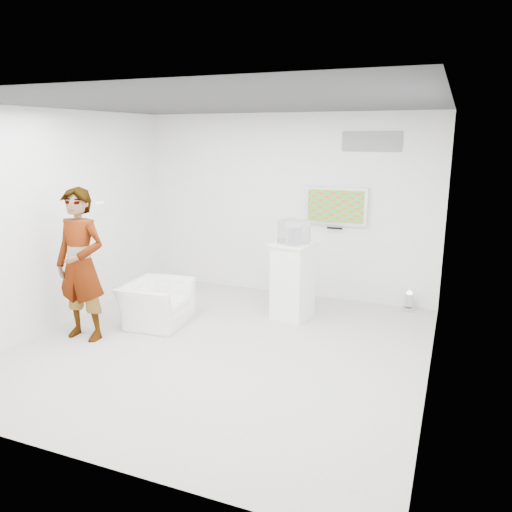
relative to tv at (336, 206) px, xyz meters
name	(u,v)px	position (x,y,z in m)	size (l,w,h in m)	color
room	(220,233)	(-0.85, -2.45, -0.05)	(5.01, 5.01, 3.00)	beige
tv	(336,206)	(0.00, 0.00, 0.00)	(1.00, 0.08, 0.60)	silver
logo_decal	(372,142)	(0.50, 0.04, 1.00)	(0.90, 0.02, 0.30)	slate
person	(81,265)	(-2.69, -2.83, -0.55)	(0.73, 0.48, 2.01)	white
armchair	(157,303)	(-2.08, -2.04, -1.25)	(0.94, 0.82, 0.61)	white
pedestal	(293,281)	(-0.35, -1.08, -0.98)	(0.55, 0.55, 1.13)	white
floor_uplight	(409,301)	(1.22, -0.13, -1.40)	(0.20, 0.20, 0.31)	silver
vitrine	(294,232)	(-0.35, -1.08, -0.25)	(0.33, 0.33, 0.33)	white
console	(294,235)	(-0.35, -1.08, -0.30)	(0.05, 0.17, 0.23)	white
wii_remote	(99,203)	(-2.44, -2.67, 0.26)	(0.03, 0.14, 0.03)	white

